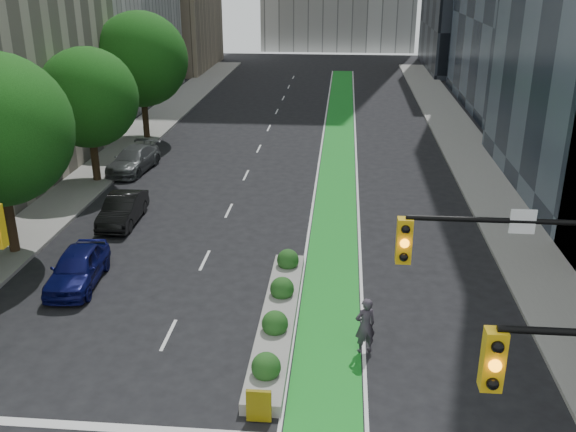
% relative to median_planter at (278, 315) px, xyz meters
% --- Properties ---
extents(sidewalk_left, '(3.60, 90.00, 0.15)m').
position_rel_median_planter_xyz_m(sidewalk_left, '(-13.00, 17.96, -0.30)').
color(sidewalk_left, gray).
rests_on(sidewalk_left, ground).
extents(sidewalk_right, '(3.60, 90.00, 0.15)m').
position_rel_median_planter_xyz_m(sidewalk_right, '(10.60, 17.96, -0.30)').
color(sidewalk_right, gray).
rests_on(sidewalk_right, ground).
extents(bike_lane_paint, '(2.20, 70.00, 0.01)m').
position_rel_median_planter_xyz_m(bike_lane_paint, '(1.80, 22.96, -0.37)').
color(bike_lane_paint, '#198E25').
rests_on(bike_lane_paint, ground).
extents(tree_midfar, '(5.60, 5.60, 7.76)m').
position_rel_median_planter_xyz_m(tree_midfar, '(-12.20, 14.96, 4.57)').
color(tree_midfar, black).
rests_on(tree_midfar, ground).
extents(tree_far, '(6.60, 6.60, 9.00)m').
position_rel_median_planter_xyz_m(tree_far, '(-12.20, 24.96, 5.32)').
color(tree_far, black).
rests_on(tree_far, ground).
extents(median_planter, '(1.20, 10.26, 1.10)m').
position_rel_median_planter_xyz_m(median_planter, '(0.00, 0.00, 0.00)').
color(median_planter, gray).
rests_on(median_planter, ground).
extents(cyclist, '(0.84, 0.71, 1.96)m').
position_rel_median_planter_xyz_m(cyclist, '(3.00, -1.44, 0.61)').
color(cyclist, '#3A343E').
rests_on(cyclist, ground).
extents(parked_car_left_near, '(2.08, 4.46, 1.48)m').
position_rel_median_planter_xyz_m(parked_car_left_near, '(-8.23, 2.36, 0.37)').
color(parked_car_left_near, '#0D1051').
rests_on(parked_car_left_near, ground).
extents(parked_car_left_mid, '(1.61, 4.33, 1.41)m').
position_rel_median_planter_xyz_m(parked_car_left_mid, '(-8.58, 8.88, 0.33)').
color(parked_car_left_mid, black).
rests_on(parked_car_left_mid, ground).
extents(parked_car_left_far, '(2.54, 5.14, 1.44)m').
position_rel_median_planter_xyz_m(parked_car_left_far, '(-10.70, 17.26, 0.35)').
color(parked_car_left_far, '#545758').
rests_on(parked_car_left_far, ground).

